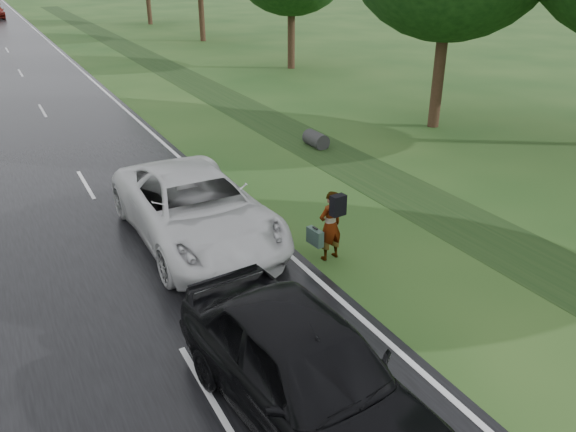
% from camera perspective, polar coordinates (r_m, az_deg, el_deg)
% --- Properties ---
extents(edge_stripe_east, '(0.12, 180.00, 0.01)m').
position_cam_1_polar(edge_stripe_east, '(52.17, -23.40, 16.18)').
color(edge_stripe_east, silver).
rests_on(edge_stripe_east, road).
extents(drainage_ditch, '(2.20, 120.00, 0.56)m').
position_cam_1_polar(drainage_ditch, '(27.88, -6.66, 11.93)').
color(drainage_ditch, '#193113').
rests_on(drainage_ditch, ground).
extents(pedestrian, '(0.77, 0.64, 1.63)m').
position_cam_1_polar(pedestrian, '(12.38, 4.27, -0.91)').
color(pedestrian, '#A5998C').
rests_on(pedestrian, ground).
extents(white_pickup, '(2.76, 5.96, 1.65)m').
position_cam_1_polar(white_pickup, '(13.27, -9.34, 0.77)').
color(white_pickup, silver).
rests_on(white_pickup, road).
extents(dark_sedan, '(2.48, 5.23, 1.73)m').
position_cam_1_polar(dark_sedan, '(8.21, 1.82, -15.43)').
color(dark_sedan, black).
rests_on(dark_sedan, road).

